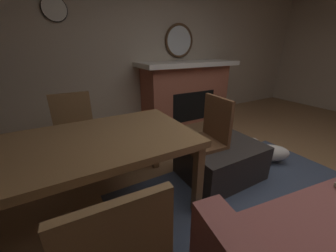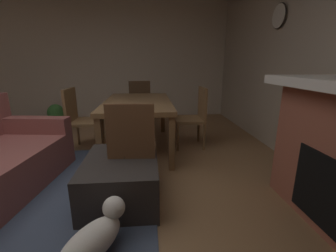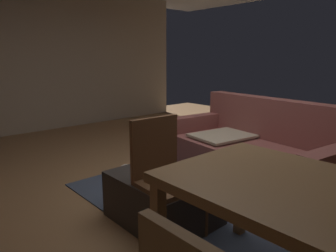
{
  "view_description": "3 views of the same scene",
  "coord_description": "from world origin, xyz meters",
  "px_view_note": "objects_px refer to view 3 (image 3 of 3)",
  "views": [
    {
      "loc": [
        1.75,
        0.75,
        1.42
      ],
      "look_at": [
        0.79,
        -0.96,
        0.64
      ],
      "focal_mm": 21.2,
      "sensor_mm": 36.0,
      "label": 1
    },
    {
      "loc": [
        -1.72,
        -0.94,
        1.27
      ],
      "look_at": [
        0.36,
        -1.13,
        0.69
      ],
      "focal_mm": 24.07,
      "sensor_mm": 36.0,
      "label": 2
    },
    {
      "loc": [
        2.11,
        -2.29,
        1.38
      ],
      "look_at": [
        0.49,
        -0.83,
        0.9
      ],
      "focal_mm": 32.91,
      "sensor_mm": 36.0,
      "label": 3
    }
  ],
  "objects_px": {
    "dining_table": "(335,211)",
    "dining_chair_west": "(163,170)",
    "ottoman_coffee_table": "(163,198)",
    "tv_remote": "(160,179)",
    "couch": "(255,152)",
    "small_dog": "(126,176)"
  },
  "relations": [
    {
      "from": "small_dog",
      "to": "tv_remote",
      "type": "bearing_deg",
      "value": -13.67
    },
    {
      "from": "dining_chair_west",
      "to": "small_dog",
      "type": "height_order",
      "value": "dining_chair_west"
    },
    {
      "from": "ottoman_coffee_table",
      "to": "small_dog",
      "type": "height_order",
      "value": "ottoman_coffee_table"
    },
    {
      "from": "couch",
      "to": "ottoman_coffee_table",
      "type": "relative_size",
      "value": 2.55
    },
    {
      "from": "couch",
      "to": "ottoman_coffee_table",
      "type": "distance_m",
      "value": 1.44
    },
    {
      "from": "ottoman_coffee_table",
      "to": "dining_table",
      "type": "relative_size",
      "value": 0.49
    },
    {
      "from": "couch",
      "to": "dining_chair_west",
      "type": "xyz_separation_m",
      "value": [
        0.13,
        -1.54,
        0.21
      ]
    },
    {
      "from": "couch",
      "to": "dining_chair_west",
      "type": "bearing_deg",
      "value": -85.13
    },
    {
      "from": "dining_table",
      "to": "small_dog",
      "type": "bearing_deg",
      "value": 174.22
    },
    {
      "from": "dining_table",
      "to": "dining_chair_west",
      "type": "bearing_deg",
      "value": 179.74
    },
    {
      "from": "dining_chair_west",
      "to": "dining_table",
      "type": "bearing_deg",
      "value": -0.26
    },
    {
      "from": "ottoman_coffee_table",
      "to": "dining_table",
      "type": "bearing_deg",
      "value": -4.66
    },
    {
      "from": "couch",
      "to": "dining_chair_west",
      "type": "relative_size",
      "value": 2.37
    },
    {
      "from": "tv_remote",
      "to": "dining_chair_west",
      "type": "distance_m",
      "value": 0.12
    },
    {
      "from": "ottoman_coffee_table",
      "to": "small_dog",
      "type": "relative_size",
      "value": 1.62
    },
    {
      "from": "dining_table",
      "to": "dining_chair_west",
      "type": "xyz_separation_m",
      "value": [
        -1.27,
        0.01,
        -0.14
      ]
    },
    {
      "from": "couch",
      "to": "tv_remote",
      "type": "distance_m",
      "value": 1.53
    },
    {
      "from": "ottoman_coffee_table",
      "to": "dining_chair_west",
      "type": "xyz_separation_m",
      "value": [
        0.12,
        -0.11,
        0.32
      ]
    },
    {
      "from": "tv_remote",
      "to": "dining_chair_west",
      "type": "bearing_deg",
      "value": -50.73
    },
    {
      "from": "dining_table",
      "to": "small_dog",
      "type": "relative_size",
      "value": 3.28
    },
    {
      "from": "tv_remote",
      "to": "small_dog",
      "type": "height_order",
      "value": "tv_remote"
    },
    {
      "from": "couch",
      "to": "ottoman_coffee_table",
      "type": "xyz_separation_m",
      "value": [
        0.01,
        -1.43,
        -0.11
      ]
    }
  ]
}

